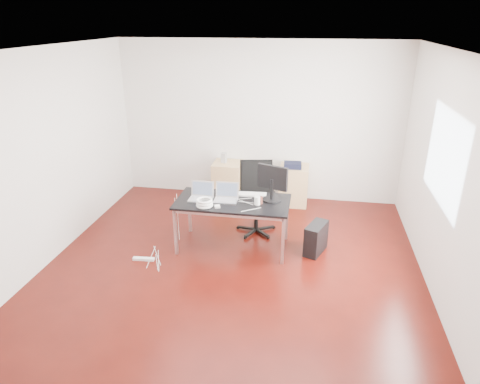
% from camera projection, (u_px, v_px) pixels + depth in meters
% --- Properties ---
extents(room_shell, '(5.00, 5.00, 5.00)m').
position_uv_depth(room_shell, '(235.00, 168.00, 5.29)').
color(room_shell, '#370A06').
rests_on(room_shell, ground).
extents(desk, '(1.60, 0.80, 0.73)m').
position_uv_depth(desk, '(233.00, 204.00, 6.04)').
color(desk, black).
rests_on(desk, ground).
extents(office_chair, '(0.56, 0.58, 1.08)m').
position_uv_depth(office_chair, '(256.00, 194.00, 6.58)').
color(office_chair, black).
rests_on(office_chair, ground).
extents(filing_cabinet_left, '(0.50, 0.50, 0.70)m').
position_uv_depth(filing_cabinet_left, '(228.00, 181.00, 7.81)').
color(filing_cabinet_left, tan).
rests_on(filing_cabinet_left, ground).
extents(filing_cabinet_right, '(0.50, 0.50, 0.70)m').
position_uv_depth(filing_cabinet_right, '(294.00, 185.00, 7.62)').
color(filing_cabinet_right, tan).
rests_on(filing_cabinet_right, ground).
extents(pc_tower, '(0.35, 0.49, 0.44)m').
position_uv_depth(pc_tower, '(316.00, 238.00, 6.06)').
color(pc_tower, black).
rests_on(pc_tower, ground).
extents(wastebasket, '(0.28, 0.28, 0.28)m').
position_uv_depth(wastebasket, '(258.00, 193.00, 7.82)').
color(wastebasket, black).
rests_on(wastebasket, ground).
extents(power_strip, '(0.30, 0.08, 0.04)m').
position_uv_depth(power_strip, '(144.00, 259.00, 5.93)').
color(power_strip, white).
rests_on(power_strip, ground).
extents(laptop_left, '(0.33, 0.25, 0.23)m').
position_uv_depth(laptop_left, '(201.00, 195.00, 6.07)').
color(laptop_left, silver).
rests_on(laptop_left, desk).
extents(laptop_right, '(0.33, 0.26, 0.23)m').
position_uv_depth(laptop_right, '(226.00, 196.00, 6.03)').
color(laptop_right, silver).
rests_on(laptop_right, desk).
extents(monitor, '(0.44, 0.26, 0.51)m').
position_uv_depth(monitor, '(272.00, 181.00, 5.94)').
color(monitor, black).
rests_on(monitor, desk).
extents(keyboard, '(0.45, 0.17, 0.02)m').
position_uv_depth(keyboard, '(251.00, 194.00, 6.21)').
color(keyboard, white).
rests_on(keyboard, desk).
extents(cup_white, '(0.09, 0.09, 0.12)m').
position_uv_depth(cup_white, '(257.00, 201.00, 5.88)').
color(cup_white, white).
rests_on(cup_white, desk).
extents(cup_brown, '(0.08, 0.08, 0.10)m').
position_uv_depth(cup_brown, '(260.00, 200.00, 5.92)').
color(cup_brown, '#55251D').
rests_on(cup_brown, desk).
extents(cable_coil, '(0.24, 0.24, 0.11)m').
position_uv_depth(cable_coil, '(204.00, 203.00, 5.83)').
color(cable_coil, white).
rests_on(cable_coil, desk).
extents(power_adapter, '(0.09, 0.09, 0.03)m').
position_uv_depth(power_adapter, '(217.00, 206.00, 5.81)').
color(power_adapter, white).
rests_on(power_adapter, desk).
extents(speaker, '(0.11, 0.10, 0.18)m').
position_uv_depth(speaker, '(224.00, 158.00, 7.65)').
color(speaker, '#9E9E9E').
rests_on(speaker, filing_cabinet_left).
extents(navy_garment, '(0.31, 0.26, 0.09)m').
position_uv_depth(navy_garment, '(293.00, 165.00, 7.41)').
color(navy_garment, black).
rests_on(navy_garment, filing_cabinet_right).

